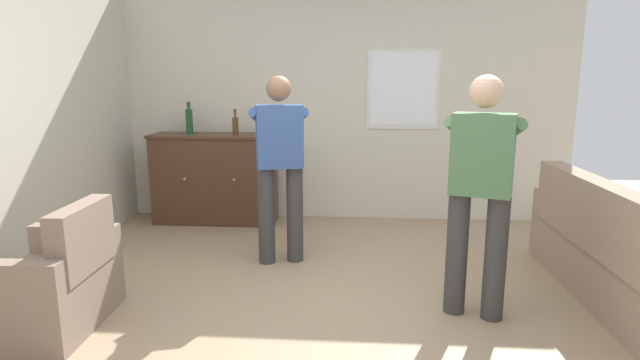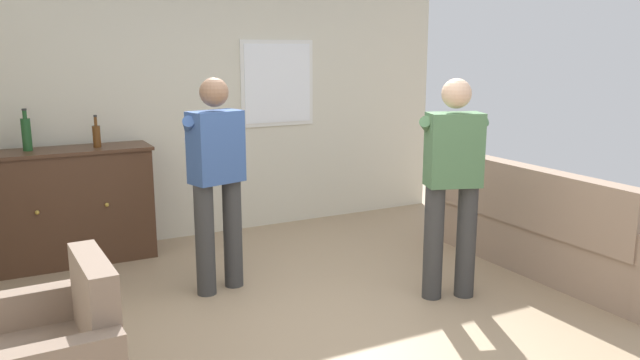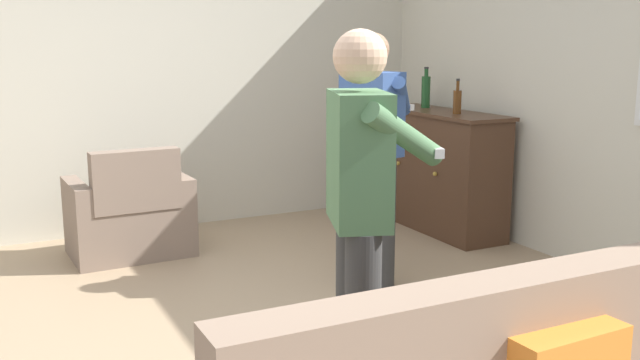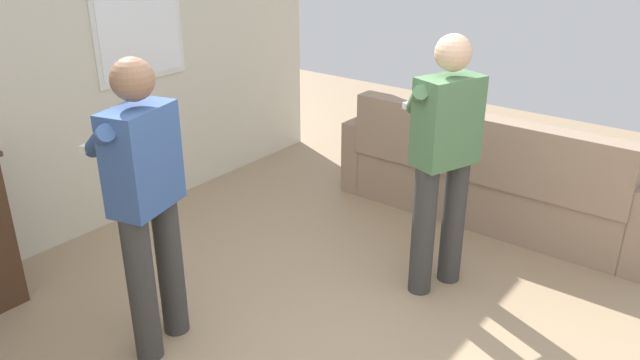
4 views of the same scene
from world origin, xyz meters
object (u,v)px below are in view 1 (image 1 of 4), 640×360
object	(u,v)px
couch	(624,266)
person_standing_left	(280,161)
bottle_wine_green	(189,120)
bottle_liquor_amber	(235,125)
person_standing_right	(481,186)
sideboard_cabinet	(215,178)
armchair	(54,286)

from	to	relation	value
couch	person_standing_left	xyz separation A→B (m)	(-2.60, 0.83, 0.59)
bottle_wine_green	bottle_liquor_amber	distance (m)	0.56
bottle_liquor_amber	person_standing_right	xyz separation A→B (m)	(2.21, -2.17, -0.20)
bottle_liquor_amber	bottle_wine_green	bearing A→B (deg)	172.34
bottle_liquor_amber	sideboard_cabinet	bearing A→B (deg)	174.51
armchair	person_standing_left	bearing A→B (deg)	45.18
bottle_liquor_amber	person_standing_left	bearing A→B (deg)	-60.39
armchair	sideboard_cabinet	distance (m)	2.61
couch	bottle_wine_green	size ratio (longest dim) A/B	6.99
person_standing_left	person_standing_right	size ratio (longest dim) A/B	1.00
couch	person_standing_right	xyz separation A→B (m)	(-1.07, -0.12, 0.59)
bottle_wine_green	bottle_liquor_amber	size ratio (longest dim) A/B	1.26
person_standing_left	armchair	bearing A→B (deg)	-134.82
sideboard_cabinet	bottle_wine_green	xyz separation A→B (m)	(-0.29, 0.05, 0.66)
couch	bottle_liquor_amber	bearing A→B (deg)	148.12
sideboard_cabinet	bottle_wine_green	bearing A→B (deg)	170.37
armchair	bottle_liquor_amber	size ratio (longest dim) A/B	3.15
sideboard_cabinet	person_standing_right	world-z (taller)	person_standing_right
couch	sideboard_cabinet	xyz separation A→B (m)	(-3.55, 2.07, 0.17)
armchair	sideboard_cabinet	xyz separation A→B (m)	(0.38, 2.58, 0.23)
couch	bottle_liquor_amber	xyz separation A→B (m)	(-3.28, 2.04, 0.80)
armchair	bottle_liquor_amber	distance (m)	2.77
bottle_wine_green	person_standing_right	xyz separation A→B (m)	(2.77, -2.24, -0.25)
person_standing_left	person_standing_right	bearing A→B (deg)	-32.10
person_standing_right	sideboard_cabinet	bearing A→B (deg)	138.52
sideboard_cabinet	bottle_liquor_amber	world-z (taller)	bottle_liquor_amber
armchair	person_standing_left	distance (m)	2.00
bottle_wine_green	person_standing_left	xyz separation A→B (m)	(1.24, -1.28, -0.25)
sideboard_cabinet	bottle_liquor_amber	xyz separation A→B (m)	(0.27, -0.03, 0.62)
couch	sideboard_cabinet	bearing A→B (deg)	149.78
person_standing_right	bottle_liquor_amber	bearing A→B (deg)	135.61
sideboard_cabinet	person_standing_left	size ratio (longest dim) A/B	0.86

